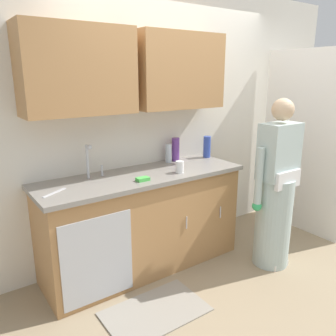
# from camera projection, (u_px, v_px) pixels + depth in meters

# --- Properties ---
(ground_plane) EXTENTS (9.00, 9.00, 0.00)m
(ground_plane) POSITION_uv_depth(u_px,v_px,m) (235.00, 280.00, 3.13)
(ground_plane) COLOR #998466
(kitchen_wall_with_uppers) EXTENTS (4.80, 0.44, 2.70)m
(kitchen_wall_with_uppers) POSITION_uv_depth(u_px,v_px,m) (161.00, 110.00, 3.45)
(kitchen_wall_with_uppers) COLOR silver
(kitchen_wall_with_uppers) RESTS_ON ground
(closet_door_panel) EXTENTS (0.04, 1.10, 2.10)m
(closet_door_panel) POSITION_uv_depth(u_px,v_px,m) (303.00, 143.00, 3.97)
(closet_door_panel) COLOR silver
(closet_door_panel) RESTS_ON ground
(counter_cabinet) EXTENTS (1.90, 0.62, 0.90)m
(counter_cabinet) POSITION_uv_depth(u_px,v_px,m) (143.00, 223.00, 3.26)
(counter_cabinet) COLOR #B27F4C
(counter_cabinet) RESTS_ON ground
(countertop) EXTENTS (1.96, 0.66, 0.04)m
(countertop) POSITION_uv_depth(u_px,v_px,m) (142.00, 176.00, 3.14)
(countertop) COLOR gray
(countertop) RESTS_ON counter_cabinet
(sink) EXTENTS (0.50, 0.36, 0.35)m
(sink) POSITION_uv_depth(u_px,v_px,m) (100.00, 183.00, 2.91)
(sink) COLOR #B7BABF
(sink) RESTS_ON counter_cabinet
(person_at_sink) EXTENTS (0.55, 0.34, 1.62)m
(person_at_sink) POSITION_uv_depth(u_px,v_px,m) (275.00, 197.00, 3.24)
(person_at_sink) COLOR white
(person_at_sink) RESTS_ON ground
(floor_mat) EXTENTS (0.80, 0.50, 0.01)m
(floor_mat) POSITION_uv_depth(u_px,v_px,m) (155.00, 312.00, 2.71)
(floor_mat) COLOR gray
(floor_mat) RESTS_ON ground
(bottle_water_tall) EXTENTS (0.06, 0.06, 0.19)m
(bottle_water_tall) POSITION_uv_depth(u_px,v_px,m) (168.00, 153.00, 3.52)
(bottle_water_tall) COLOR silver
(bottle_water_tall) RESTS_ON countertop
(bottle_soap) EXTENTS (0.08, 0.08, 0.24)m
(bottle_soap) POSITION_uv_depth(u_px,v_px,m) (176.00, 149.00, 3.57)
(bottle_soap) COLOR #66388C
(bottle_soap) RESTS_ON countertop
(bottle_water_short) EXTENTS (0.08, 0.08, 0.23)m
(bottle_water_short) POSITION_uv_depth(u_px,v_px,m) (207.00, 147.00, 3.73)
(bottle_water_short) COLOR #334CB2
(bottle_water_short) RESTS_ON countertop
(cup_by_sink) EXTENTS (0.08, 0.08, 0.11)m
(cup_by_sink) POSITION_uv_depth(u_px,v_px,m) (180.00, 167.00, 3.16)
(cup_by_sink) COLOR white
(cup_by_sink) RESTS_ON countertop
(knife_on_counter) EXTENTS (0.22, 0.14, 0.01)m
(knife_on_counter) POSITION_uv_depth(u_px,v_px,m) (54.00, 193.00, 2.63)
(knife_on_counter) COLOR silver
(knife_on_counter) RESTS_ON countertop
(sponge) EXTENTS (0.11, 0.07, 0.03)m
(sponge) POSITION_uv_depth(u_px,v_px,m) (143.00, 179.00, 2.92)
(sponge) COLOR #4CBF4C
(sponge) RESTS_ON countertop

